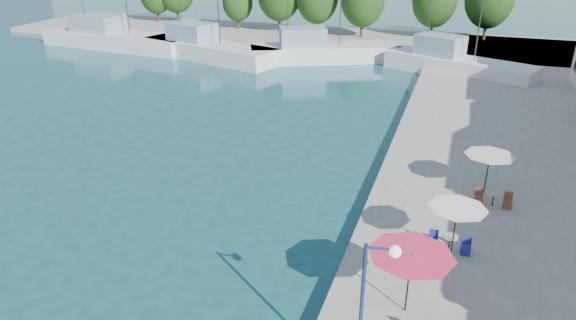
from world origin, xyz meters
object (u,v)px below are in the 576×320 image
at_px(trawler_03, 321,52).
at_px(umbrella_white, 457,213).
at_px(trawler_01, 115,39).
at_px(trawler_04, 455,65).
at_px(trawler_02, 206,49).
at_px(umbrella_pink, 411,260).
at_px(street_lamp, 374,290).
at_px(umbrella_cream, 489,160).

distance_m(trawler_03, umbrella_white, 39.02).
bearing_deg(trawler_03, trawler_01, 157.39).
bearing_deg(trawler_04, trawler_02, -153.86).
height_order(umbrella_pink, street_lamp, street_lamp).
xyz_separation_m(umbrella_pink, umbrella_cream, (2.82, 10.86, -0.26)).
xyz_separation_m(trawler_01, umbrella_cream, (43.82, -27.92, 1.50)).
distance_m(trawler_04, umbrella_pink, 38.41).
relative_size(umbrella_white, street_lamp, 0.49).
bearing_deg(street_lamp, trawler_02, 114.64).
bearing_deg(trawler_01, umbrella_cream, -27.06).
bearing_deg(trawler_03, trawler_04, -30.68).
distance_m(trawler_03, trawler_04, 14.62).
bearing_deg(trawler_01, trawler_02, -1.81).
relative_size(trawler_01, umbrella_pink, 6.53).
xyz_separation_m(trawler_01, street_lamp, (40.27, -42.42, 3.02)).
relative_size(umbrella_pink, street_lamp, 0.62).
distance_m(trawler_01, umbrella_cream, 51.98).
height_order(trawler_03, street_lamp, trawler_03).
height_order(umbrella_white, street_lamp, street_lamp).
bearing_deg(trawler_01, umbrella_white, -33.72).
height_order(trawler_02, umbrella_cream, trawler_02).
relative_size(trawler_02, trawler_03, 1.07).
relative_size(trawler_03, street_lamp, 3.34).
height_order(trawler_03, umbrella_pink, trawler_03).
distance_m(trawler_04, umbrella_white, 34.21).
bearing_deg(trawler_04, umbrella_white, -64.49).
height_order(trawler_01, trawler_03, same).
distance_m(umbrella_cream, street_lamp, 15.00).
xyz_separation_m(trawler_02, umbrella_cream, (30.09, -26.17, 1.50)).
xyz_separation_m(umbrella_pink, umbrella_white, (1.43, 4.22, -0.11)).
distance_m(trawler_01, umbrella_white, 54.74).
relative_size(trawler_03, umbrella_cream, 6.40).
distance_m(trawler_02, street_lamp, 48.66).
height_order(umbrella_pink, umbrella_white, umbrella_pink).
bearing_deg(street_lamp, umbrella_white, 66.14).
bearing_deg(street_lamp, umbrella_pink, 70.08).
bearing_deg(umbrella_white, street_lamp, -105.37).
bearing_deg(umbrella_white, trawler_01, 140.84).
distance_m(umbrella_pink, umbrella_cream, 11.22).
bearing_deg(trawler_02, umbrella_cream, -24.18).
height_order(trawler_04, umbrella_pink, trawler_04).
bearing_deg(umbrella_pink, trawler_04, 89.81).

